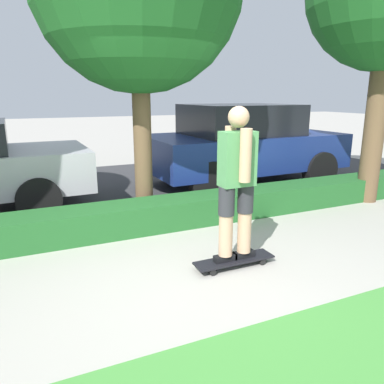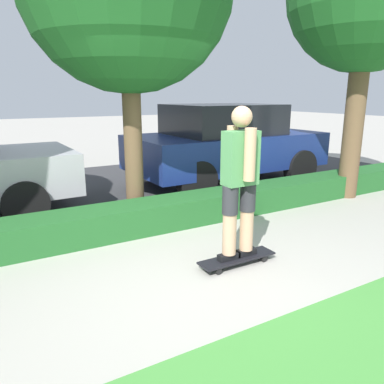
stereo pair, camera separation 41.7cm
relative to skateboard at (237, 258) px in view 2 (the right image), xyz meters
name	(u,v)px [view 2 (the right image)]	position (x,y,z in m)	size (l,w,h in m)	color
ground_plane	(206,274)	(-0.43, -0.03, -0.08)	(60.00, 60.00, 0.00)	#ADA89E
street_asphalt	(96,190)	(-0.43, 4.17, -0.07)	(15.01, 5.00, 0.01)	#38383A
hedge_row	(146,216)	(-0.43, 1.57, 0.12)	(15.01, 0.60, 0.40)	#236028
skateboard	(237,258)	(0.00, 0.00, 0.00)	(0.93, 0.24, 0.09)	black
skater_person	(240,180)	(0.00, 0.00, 0.91)	(0.50, 0.43, 1.67)	black
parked_car_middle	(226,143)	(2.18, 3.38, 0.80)	(4.15, 2.09, 1.68)	navy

